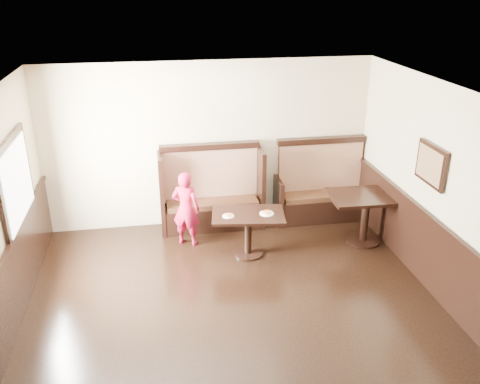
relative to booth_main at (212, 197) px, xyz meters
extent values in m
plane|color=black|center=(0.00, -3.30, -0.53)|extent=(7.00, 7.00, 0.00)
plane|color=#C3B18D|center=(0.00, 0.20, 0.87)|extent=(5.50, 0.00, 5.50)
plane|color=white|center=(0.00, -3.30, 2.27)|extent=(7.00, 7.00, 0.00)
cube|color=black|center=(2.72, -3.30, -0.03)|extent=(0.05, 6.90, 1.00)
cube|color=black|center=(-2.71, -1.40, 1.02)|extent=(0.05, 1.50, 1.20)
cube|color=white|center=(-2.69, -1.40, 1.02)|extent=(0.01, 1.30, 1.00)
cube|color=black|center=(2.71, -2.10, 1.17)|extent=(0.04, 0.70, 0.55)
cube|color=olive|center=(2.69, -2.10, 1.17)|extent=(0.01, 0.60, 0.45)
cube|color=black|center=(0.00, -0.08, -0.32)|extent=(1.60, 0.50, 0.42)
cube|color=#3B2112|center=(0.00, -0.08, -0.07)|extent=(1.54, 0.46, 0.09)
cube|color=#450D0F|center=(0.00, 0.13, 0.37)|extent=(1.60, 0.12, 0.92)
cube|color=black|center=(0.00, 0.13, 0.87)|extent=(1.68, 0.16, 0.10)
cube|color=black|center=(-0.84, 0.02, 0.15)|extent=(0.07, 0.72, 1.36)
cube|color=black|center=(0.84, 0.02, 0.15)|extent=(0.07, 0.72, 1.36)
cube|color=black|center=(1.95, -0.08, -0.32)|extent=(1.50, 0.50, 0.42)
cube|color=#3B2112|center=(1.95, -0.08, -0.07)|extent=(1.44, 0.46, 0.09)
cube|color=#450D0F|center=(1.95, 0.13, 0.37)|extent=(1.50, 0.12, 0.92)
cube|color=black|center=(1.95, 0.13, 0.87)|extent=(1.58, 0.16, 0.10)
cube|color=black|center=(1.16, 0.02, -0.13)|extent=(0.07, 0.72, 0.80)
cube|color=black|center=(2.74, 0.02, -0.13)|extent=(0.07, 0.72, 0.80)
cube|color=black|center=(0.43, -1.09, 0.15)|extent=(1.18, 0.83, 0.05)
cylinder|color=black|center=(0.43, -1.09, -0.20)|extent=(0.11, 0.11, 0.64)
cylinder|color=black|center=(0.43, -1.09, -0.51)|extent=(0.47, 0.47, 0.03)
cube|color=black|center=(2.36, -1.01, 0.27)|extent=(1.21, 0.82, 0.05)
cylinder|color=black|center=(2.36, -1.01, -0.14)|extent=(0.13, 0.13, 0.76)
cylinder|color=black|center=(2.36, -1.01, -0.51)|extent=(0.56, 0.56, 0.03)
imported|color=#A31131|center=(-0.48, -0.59, 0.09)|extent=(0.54, 0.46, 1.24)
cylinder|color=white|center=(0.12, -1.13, 0.17)|extent=(0.18, 0.18, 0.01)
cylinder|color=tan|center=(0.12, -1.13, 0.19)|extent=(0.11, 0.11, 0.01)
cylinder|color=#EABA54|center=(0.12, -1.13, 0.20)|extent=(0.10, 0.10, 0.01)
cylinder|color=white|center=(0.70, -1.14, 0.18)|extent=(0.22, 0.22, 0.01)
cylinder|color=tan|center=(0.70, -1.14, 0.19)|extent=(0.13, 0.13, 0.02)
cylinder|color=#EABA54|center=(0.70, -1.14, 0.20)|extent=(0.11, 0.11, 0.01)
camera|label=1|loc=(-0.90, -7.91, 3.49)|focal=38.00mm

